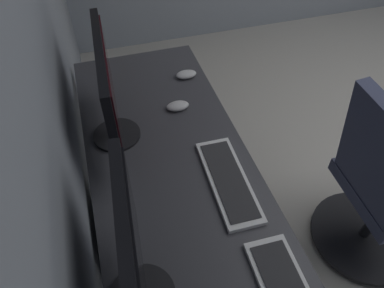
% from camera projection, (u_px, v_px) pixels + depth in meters
% --- Properties ---
extents(wall_back, '(5.09, 0.10, 2.60)m').
position_uv_depth(wall_back, '(15.00, 71.00, 0.88)').
color(wall_back, '#8C939E').
rests_on(wall_back, ground).
extents(desk, '(1.91, 0.64, 0.73)m').
position_uv_depth(desk, '(180.00, 199.00, 1.39)').
color(desk, '#38383D').
rests_on(desk, ground).
extents(drawer_pedestal, '(0.40, 0.51, 0.69)m').
position_uv_depth(drawer_pedestal, '(176.00, 241.00, 1.61)').
color(drawer_pedestal, '#38383D').
rests_on(drawer_pedestal, ground).
extents(monitor_primary, '(0.58, 0.20, 0.43)m').
position_uv_depth(monitor_primary, '(108.00, 88.00, 1.35)').
color(monitor_primary, black).
rests_on(monitor_primary, desk).
extents(monitor_secondary, '(0.46, 0.20, 0.44)m').
position_uv_depth(monitor_secondary, '(133.00, 258.00, 0.88)').
color(monitor_secondary, black).
rests_on(monitor_secondary, desk).
extents(keyboard_spare, '(0.42, 0.15, 0.02)m').
position_uv_depth(keyboard_spare, '(228.00, 180.00, 1.35)').
color(keyboard_spare, silver).
rests_on(keyboard_spare, desk).
extents(mouse_main, '(0.06, 0.10, 0.03)m').
position_uv_depth(mouse_main, '(178.00, 106.00, 1.64)').
color(mouse_main, silver).
rests_on(mouse_main, desk).
extents(mouse_spare, '(0.06, 0.10, 0.03)m').
position_uv_depth(mouse_spare, '(186.00, 74.00, 1.81)').
color(mouse_spare, silver).
rests_on(mouse_spare, desk).
extents(office_chair, '(0.56, 0.56, 0.97)m').
position_uv_depth(office_chair, '(380.00, 193.00, 1.66)').
color(office_chair, '#383D56').
rests_on(office_chair, ground).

